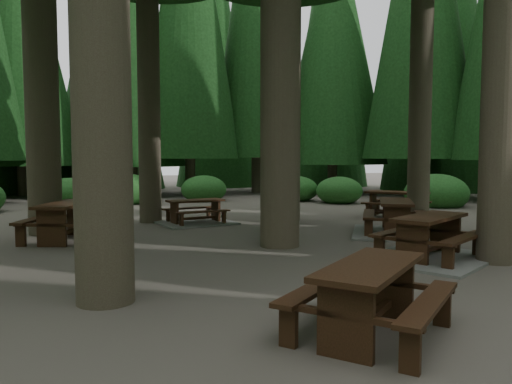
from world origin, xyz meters
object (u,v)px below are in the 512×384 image
object	(u,v)px
picnic_table_d	(397,200)
picnic_table_f	(395,222)
picnic_table_a	(430,244)
picnic_table_b	(67,215)
picnic_table_e	(370,288)
picnic_table_c	(196,216)

from	to	relation	value
picnic_table_d	picnic_table_f	distance (m)	3.47
picnic_table_d	picnic_table_f	bearing A→B (deg)	-78.83
picnic_table_a	picnic_table_f	bearing A→B (deg)	37.91
picnic_table_b	picnic_table_d	size ratio (longest dim) A/B	1.00
picnic_table_a	picnic_table_b	size ratio (longest dim) A/B	1.29
picnic_table_b	picnic_table_d	bearing A→B (deg)	-62.91
picnic_table_a	picnic_table_e	world-z (taller)	picnic_table_a
picnic_table_a	picnic_table_c	bearing A→B (deg)	87.14
picnic_table_e	picnic_table_f	world-z (taller)	picnic_table_f
picnic_table_f	picnic_table_d	bearing A→B (deg)	-3.16
picnic_table_f	picnic_table_b	bearing A→B (deg)	109.91
picnic_table_a	picnic_table_f	world-z (taller)	picnic_table_f
picnic_table_e	picnic_table_f	xyz separation A→B (m)	(4.17, 6.03, -0.23)
picnic_table_d	picnic_table_e	xyz separation A→B (m)	(-6.07, -8.92, -0.02)
picnic_table_a	picnic_table_f	distance (m)	3.00
picnic_table_a	picnic_table_c	xyz separation A→B (m)	(-3.33, 6.14, -0.06)
picnic_table_b	picnic_table_f	world-z (taller)	picnic_table_b
picnic_table_b	picnic_table_c	bearing A→B (deg)	-41.40
picnic_table_c	picnic_table_e	bearing A→B (deg)	-101.16
picnic_table_b	picnic_table_f	bearing A→B (deg)	-81.99
picnic_table_e	picnic_table_f	bearing A→B (deg)	13.33
picnic_table_a	picnic_table_f	size ratio (longest dim) A/B	0.99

